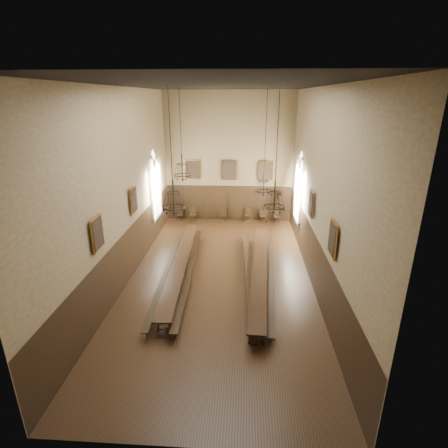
# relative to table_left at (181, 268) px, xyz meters

# --- Properties ---
(floor) EXTENTS (9.00, 18.00, 0.02)m
(floor) POSITION_rel_table_left_xyz_m (2.01, -0.26, -0.41)
(floor) COLOR black
(floor) RESTS_ON ground
(ceiling) EXTENTS (9.00, 18.00, 0.02)m
(ceiling) POSITION_rel_table_left_xyz_m (2.01, -0.26, 8.61)
(ceiling) COLOR black
(ceiling) RESTS_ON ground
(wall_back) EXTENTS (9.00, 0.02, 9.00)m
(wall_back) POSITION_rel_table_left_xyz_m (2.01, 8.75, 4.10)
(wall_back) COLOR #8E7857
(wall_back) RESTS_ON ground
(wall_front) EXTENTS (9.00, 0.02, 9.00)m
(wall_front) POSITION_rel_table_left_xyz_m (2.01, -9.27, 4.10)
(wall_front) COLOR #8E7857
(wall_front) RESTS_ON ground
(wall_left) EXTENTS (0.02, 18.00, 9.00)m
(wall_left) POSITION_rel_table_left_xyz_m (-2.50, -0.26, 4.10)
(wall_left) COLOR #8E7857
(wall_left) RESTS_ON ground
(wall_right) EXTENTS (0.02, 18.00, 9.00)m
(wall_right) POSITION_rel_table_left_xyz_m (6.52, -0.26, 4.10)
(wall_right) COLOR #8E7857
(wall_right) RESTS_ON ground
(wainscot_panelling) EXTENTS (9.00, 18.00, 2.50)m
(wainscot_panelling) POSITION_rel_table_left_xyz_m (2.01, -0.26, 0.85)
(wainscot_panelling) COLOR black
(wainscot_panelling) RESTS_ON floor
(table_left) EXTENTS (1.14, 10.29, 0.80)m
(table_left) POSITION_rel_table_left_xyz_m (0.00, 0.00, 0.00)
(table_left) COLOR black
(table_left) RESTS_ON floor
(table_right) EXTENTS (1.34, 10.36, 0.81)m
(table_right) POSITION_rel_table_left_xyz_m (3.97, -0.47, 0.00)
(table_right) COLOR black
(table_right) RESTS_ON floor
(bench_left_outer) EXTENTS (0.75, 9.85, 0.44)m
(bench_left_outer) POSITION_rel_table_left_xyz_m (-0.64, -0.39, -0.12)
(bench_left_outer) COLOR black
(bench_left_outer) RESTS_ON floor
(bench_left_inner) EXTENTS (0.73, 10.46, 0.47)m
(bench_left_inner) POSITION_rel_table_left_xyz_m (0.47, -0.10, -0.10)
(bench_left_inner) COLOR black
(bench_left_inner) RESTS_ON floor
(bench_right_inner) EXTENTS (0.58, 10.56, 0.48)m
(bench_right_inner) POSITION_rel_table_left_xyz_m (3.41, -0.31, -0.10)
(bench_right_inner) COLOR black
(bench_right_inner) RESTS_ON floor
(bench_right_outer) EXTENTS (0.89, 9.62, 0.43)m
(bench_right_outer) POSITION_rel_table_left_xyz_m (4.53, -0.50, -0.12)
(bench_right_outer) COLOR black
(bench_right_outer) RESTS_ON floor
(chair_0) EXTENTS (0.39, 0.39, 0.87)m
(chair_0) POSITION_rel_table_left_xyz_m (-1.59, 8.30, -0.14)
(chair_0) COLOR black
(chair_0) RESTS_ON floor
(chair_1) EXTENTS (0.46, 0.46, 0.94)m
(chair_1) POSITION_rel_table_left_xyz_m (-0.60, 8.30, -0.12)
(chair_1) COLOR black
(chair_1) RESTS_ON floor
(chair_3) EXTENTS (0.52, 0.52, 1.00)m
(chair_3) POSITION_rel_table_left_xyz_m (1.61, 8.27, -0.10)
(chair_3) COLOR black
(chair_3) RESTS_ON floor
(chair_5) EXTENTS (0.52, 0.52, 1.01)m
(chair_5) POSITION_rel_table_left_xyz_m (3.42, 8.34, -0.10)
(chair_5) COLOR black
(chair_5) RESTS_ON floor
(chair_6) EXTENTS (0.47, 0.47, 0.96)m
(chair_6) POSITION_rel_table_left_xyz_m (4.53, 8.24, -0.11)
(chair_6) COLOR black
(chair_6) RESTS_ON floor
(chair_7) EXTENTS (0.47, 0.47, 0.90)m
(chair_7) POSITION_rel_table_left_xyz_m (5.48, 8.31, -0.13)
(chair_7) COLOR black
(chair_7) RESTS_ON floor
(chandelier_back_left) EXTENTS (0.92, 0.92, 4.57)m
(chandelier_back_left) POSITION_rel_table_left_xyz_m (-0.21, 2.63, 4.48)
(chandelier_back_left) COLOR black
(chandelier_back_left) RESTS_ON ceiling
(chandelier_back_right) EXTENTS (0.86, 0.86, 5.38)m
(chandelier_back_right) POSITION_rel_table_left_xyz_m (4.16, 2.67, 3.73)
(chandelier_back_right) COLOR black
(chandelier_back_right) RESTS_ON ceiling
(chandelier_front_left) EXTENTS (0.92, 0.92, 4.81)m
(chandelier_front_left) POSITION_rel_table_left_xyz_m (0.31, -2.36, 4.25)
(chandelier_front_left) COLOR black
(chandelier_front_left) RESTS_ON ceiling
(chandelier_front_right) EXTENTS (0.86, 0.86, 4.70)m
(chandelier_front_right) POSITION_rel_table_left_xyz_m (4.32, -2.38, 4.36)
(chandelier_front_right) COLOR black
(chandelier_front_right) RESTS_ON ceiling
(portrait_back_0) EXTENTS (1.10, 0.12, 1.40)m
(portrait_back_0) POSITION_rel_table_left_xyz_m (-0.59, 8.62, 3.30)
(portrait_back_0) COLOR #A46B27
(portrait_back_0) RESTS_ON wall_back
(portrait_back_1) EXTENTS (1.10, 0.12, 1.40)m
(portrait_back_1) POSITION_rel_table_left_xyz_m (2.01, 8.62, 3.30)
(portrait_back_1) COLOR #A46B27
(portrait_back_1) RESTS_ON wall_back
(portrait_back_2) EXTENTS (1.10, 0.12, 1.40)m
(portrait_back_2) POSITION_rel_table_left_xyz_m (4.61, 8.62, 3.30)
(portrait_back_2) COLOR #A46B27
(portrait_back_2) RESTS_ON wall_back
(portrait_left_0) EXTENTS (0.12, 1.00, 1.30)m
(portrait_left_0) POSITION_rel_table_left_xyz_m (-2.37, 0.74, 3.30)
(portrait_left_0) COLOR #A46B27
(portrait_left_0) RESTS_ON wall_left
(portrait_left_1) EXTENTS (0.12, 1.00, 1.30)m
(portrait_left_1) POSITION_rel_table_left_xyz_m (-2.37, -3.76, 3.30)
(portrait_left_1) COLOR #A46B27
(portrait_left_1) RESTS_ON wall_left
(portrait_right_0) EXTENTS (0.12, 1.00, 1.30)m
(portrait_right_0) POSITION_rel_table_left_xyz_m (6.39, 0.74, 3.30)
(portrait_right_0) COLOR #A46B27
(portrait_right_0) RESTS_ON wall_right
(portrait_right_1) EXTENTS (0.12, 1.00, 1.30)m
(portrait_right_1) POSITION_rel_table_left_xyz_m (6.39, -3.76, 3.30)
(portrait_right_1) COLOR #A46B27
(portrait_right_1) RESTS_ON wall_right
(window_right) EXTENTS (0.20, 2.20, 4.60)m
(window_right) POSITION_rel_table_left_xyz_m (6.44, 5.24, 3.00)
(window_right) COLOR white
(window_right) RESTS_ON wall_right
(window_left) EXTENTS (0.20, 2.20, 4.60)m
(window_left) POSITION_rel_table_left_xyz_m (-2.42, 5.24, 3.00)
(window_left) COLOR white
(window_left) RESTS_ON wall_left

